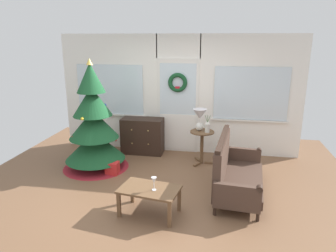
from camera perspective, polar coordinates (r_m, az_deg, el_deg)
The scene contains 11 objects.
ground_plane at distance 5.26m, azimuth -1.62°, elevation -12.15°, with size 6.76×6.76×0.00m, color brown.
back_wall_with_door at distance 6.80m, azimuth 1.86°, elevation 5.80°, with size 5.20×0.19×2.55m.
christmas_tree at distance 6.14m, azimuth -13.38°, elevation -0.53°, with size 1.27×1.27×2.11m.
dresser_cabinet at distance 6.88m, azimuth -4.65°, elevation -1.79°, with size 0.90×0.45×0.78m.
settee_sofa at distance 5.23m, azimuth 11.78°, elevation -8.12°, with size 0.85×1.68×0.96m.
side_table at distance 6.29m, azimuth 6.21°, elevation -2.66°, with size 0.50×0.48×0.68m.
table_lamp at distance 6.20m, azimuth 5.82°, elevation 1.70°, with size 0.28×0.28×0.44m.
flower_vase at distance 6.13m, azimuth 7.19°, elevation -0.12°, with size 0.11×0.10×0.35m.
coffee_table at distance 4.57m, azimuth -3.41°, elevation -11.93°, with size 0.91×0.65×0.40m.
wine_glass at distance 4.42m, azimuth -2.58°, elevation -9.96°, with size 0.08×0.08×0.20m.
gift_box at distance 5.99m, azimuth -10.11°, elevation -7.56°, with size 0.23×0.21×0.23m, color red.
Camera 1 is at (0.96, -4.55, 2.47)m, focal length 33.41 mm.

